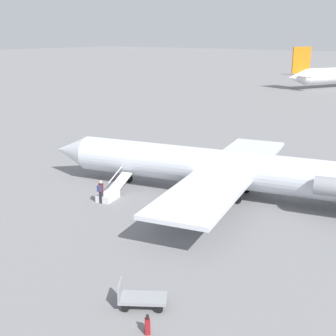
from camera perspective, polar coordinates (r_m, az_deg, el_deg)
ground_plane at (r=36.84m, az=5.47°, el=-3.20°), size 600.00×600.00×0.00m
airplane_main at (r=35.89m, az=7.05°, el=-0.04°), size 29.57×22.55×7.44m
boarding_stairs at (r=36.02m, az=-7.01°, el=-3.06°), size 1.94×4.14×1.80m
passenger at (r=34.84m, az=-8.19°, el=-2.71°), size 0.40×0.56×1.74m
luggage_cart at (r=22.32m, az=-3.41°, el=-15.52°), size 2.44×2.15×1.22m
suitcase at (r=20.73m, az=-2.51°, el=-18.70°), size 0.41×0.41×0.88m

